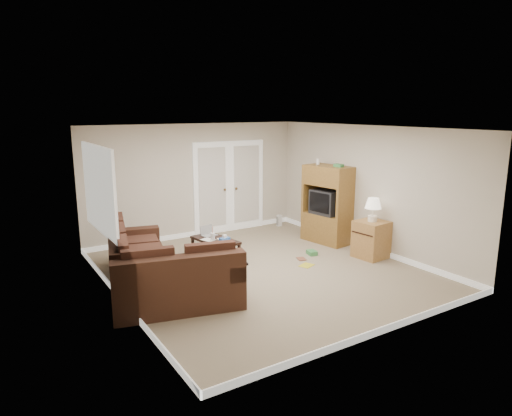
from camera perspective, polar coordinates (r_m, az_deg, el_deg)
floor at (r=8.14m, az=0.79°, el=-7.90°), size 5.50×5.50×0.00m
ceiling at (r=7.65m, az=0.85°, el=9.96°), size 5.00×5.50×0.02m
wall_left at (r=6.81m, az=-17.15°, el=-1.55°), size 0.02×5.50×2.50m
wall_right at (r=9.37m, az=13.77°, el=2.36°), size 0.02×5.50×2.50m
wall_back at (r=10.18m, az=-7.63°, el=3.38°), size 5.00×0.02×2.50m
wall_front at (r=5.76m, az=15.90°, el=-3.97°), size 5.00×0.02×2.50m
baseboards at (r=8.13m, az=0.79°, el=-7.57°), size 5.00×5.50×0.10m
french_doors at (r=10.56m, az=-3.32°, el=2.61°), size 1.80×0.05×2.13m
window_left at (r=7.71m, az=-19.00°, el=2.19°), size 0.05×1.92×1.42m
sectional_sofa at (r=7.35m, az=-12.65°, el=-7.70°), size 2.02×3.14×0.86m
coffee_table at (r=8.74m, az=-5.13°, el=-5.00°), size 0.64×1.05×0.67m
tv_armoire at (r=9.81m, az=8.94°, el=0.51°), size 0.71×1.10×1.77m
side_cabinet at (r=9.03m, az=14.23°, el=-3.44°), size 0.60×0.60×1.17m
space_heater at (r=11.16m, az=2.93°, el=-1.57°), size 0.11×0.09×0.27m
floor_magazine at (r=8.47m, az=6.34°, el=-7.14°), size 0.33×0.29×0.01m
floor_greenbox at (r=9.08m, az=6.99°, el=-5.56°), size 0.20×0.24×0.08m
floor_book at (r=8.77m, az=5.23°, el=-6.39°), size 0.20×0.24×0.02m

